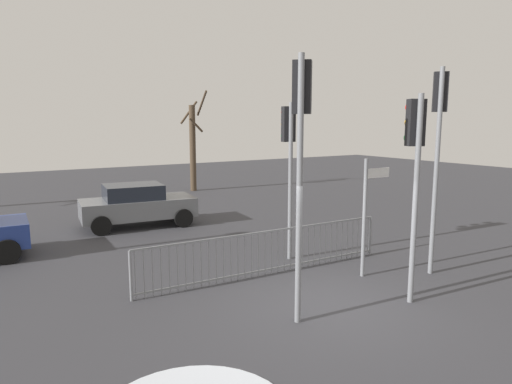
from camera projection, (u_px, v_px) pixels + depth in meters
The scene contains 9 objects.
ground_plane at pixel (330, 306), 8.90m from camera, with size 60.00×60.00×0.00m, color #38383D.
traffic_light_foreground_left at pixel (301, 130), 7.80m from camera, with size 0.46×0.47×4.73m.
traffic_light_rear_left at pixel (414, 151), 8.78m from camera, with size 0.39×0.53×4.13m.
traffic_light_mid_right at pixel (438, 125), 10.42m from camera, with size 0.47×0.46×4.82m.
traffic_light_rear_right at pixel (288, 145), 11.66m from camera, with size 0.36×0.56×4.08m.
direction_sign_post at pixel (367, 211), 10.42m from camera, with size 0.79×0.09×2.77m.
pedestrian_guard_railing at pixel (268, 252), 10.66m from camera, with size 6.56×0.28×1.07m.
car_grey_mid at pixel (137, 204), 15.60m from camera, with size 3.96×2.26×1.47m.
bare_tree_left at pixel (193, 145), 23.46m from camera, with size 1.10×1.22×5.18m.
Camera 1 is at (-5.68, -6.41, 3.60)m, focal length 31.65 mm.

